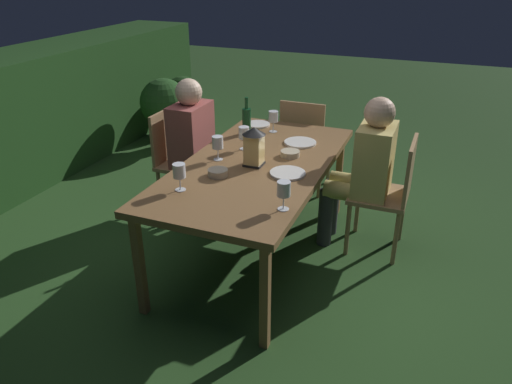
% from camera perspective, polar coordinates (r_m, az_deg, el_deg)
% --- Properties ---
extents(ground_plane, '(16.00, 16.00, 0.00)m').
position_cam_1_polar(ground_plane, '(3.67, 0.00, -7.16)').
color(ground_plane, '#26471E').
extents(dining_table, '(1.87, 0.94, 0.73)m').
position_cam_1_polar(dining_table, '(3.35, 0.00, 2.56)').
color(dining_table, brown).
rests_on(dining_table, ground).
extents(chair_side_right_b, '(0.42, 0.40, 0.87)m').
position_cam_1_polar(chair_side_right_b, '(4.13, -8.98, 4.02)').
color(chair_side_right_b, '#9E7A51').
rests_on(chair_side_right_b, ground).
extents(person_in_rust, '(0.38, 0.47, 1.15)m').
position_cam_1_polar(person_in_rust, '(3.98, -6.68, 5.68)').
color(person_in_rust, '#9E4C47').
rests_on(person_in_rust, ground).
extents(chair_side_left_b, '(0.42, 0.40, 0.87)m').
position_cam_1_polar(chair_side_left_b, '(3.62, 15.28, 0.17)').
color(chair_side_left_b, '#9E7A51').
rests_on(chair_side_left_b, ground).
extents(person_in_mustard, '(0.38, 0.47, 1.15)m').
position_cam_1_polar(person_in_mustard, '(3.58, 12.48, 2.86)').
color(person_in_mustard, tan).
rests_on(person_in_mustard, ground).
extents(chair_head_far, '(0.40, 0.42, 0.87)m').
position_cam_1_polar(chair_head_far, '(4.47, 5.67, 5.91)').
color(chair_head_far, '#9E7A51').
rests_on(chair_head_far, ground).
extents(lantern_centerpiece, '(0.15, 0.15, 0.27)m').
position_cam_1_polar(lantern_centerpiece, '(3.25, -0.30, 5.57)').
color(lantern_centerpiece, black).
rests_on(lantern_centerpiece, dining_table).
extents(green_bottle_on_table, '(0.07, 0.07, 0.29)m').
position_cam_1_polar(green_bottle_on_table, '(3.87, -1.10, 8.36)').
color(green_bottle_on_table, '#144723').
rests_on(green_bottle_on_table, dining_table).
extents(wine_glass_a, '(0.08, 0.08, 0.17)m').
position_cam_1_polar(wine_glass_a, '(3.91, 2.03, 8.64)').
color(wine_glass_a, silver).
rests_on(wine_glass_a, dining_table).
extents(wine_glass_b, '(0.08, 0.08, 0.17)m').
position_cam_1_polar(wine_glass_b, '(3.36, -4.48, 5.63)').
color(wine_glass_b, silver).
rests_on(wine_glass_b, dining_table).
extents(wine_glass_c, '(0.08, 0.08, 0.17)m').
position_cam_1_polar(wine_glass_c, '(2.93, -8.91, 2.30)').
color(wine_glass_c, silver).
rests_on(wine_glass_c, dining_table).
extents(wine_glass_d, '(0.08, 0.08, 0.17)m').
position_cam_1_polar(wine_glass_d, '(3.54, -1.42, 6.78)').
color(wine_glass_d, silver).
rests_on(wine_glass_d, dining_table).
extents(wine_glass_e, '(0.08, 0.08, 0.17)m').
position_cam_1_polar(wine_glass_e, '(2.68, 3.24, 0.20)').
color(wine_glass_e, silver).
rests_on(wine_glass_e, dining_table).
extents(plate_a, '(0.24, 0.24, 0.01)m').
position_cam_1_polar(plate_a, '(3.70, 5.16, 5.74)').
color(plate_a, silver).
rests_on(plate_a, dining_table).
extents(plate_b, '(0.23, 0.23, 0.01)m').
position_cam_1_polar(plate_b, '(3.16, 3.70, 2.20)').
color(plate_b, silver).
rests_on(plate_b, dining_table).
extents(plate_c, '(0.20, 0.20, 0.01)m').
position_cam_1_polar(plate_c, '(4.10, 0.19, 7.87)').
color(plate_c, white).
rests_on(plate_c, dining_table).
extents(bowl_olives, '(0.13, 0.13, 0.04)m').
position_cam_1_polar(bowl_olives, '(3.45, 3.99, 4.50)').
color(bowl_olives, '#BCAD8E').
rests_on(bowl_olives, dining_table).
extents(bowl_bread, '(0.13, 0.13, 0.04)m').
position_cam_1_polar(bowl_bread, '(3.14, -4.46, 2.28)').
color(bowl_bread, '#BCAD8E').
rests_on(bowl_bread, dining_table).
extents(potted_plant_by_hedge, '(0.53, 0.53, 0.79)m').
position_cam_1_polar(potted_plant_by_hedge, '(5.61, -10.58, 9.71)').
color(potted_plant_by_hedge, brown).
rests_on(potted_plant_by_hedge, ground).
extents(potted_plant_corner, '(0.43, 0.43, 0.68)m').
position_cam_1_polar(potted_plant_corner, '(6.21, -8.49, 10.70)').
color(potted_plant_corner, '#9E5133').
rests_on(potted_plant_corner, ground).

